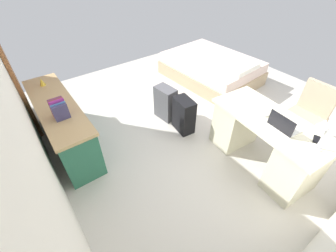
{
  "coord_description": "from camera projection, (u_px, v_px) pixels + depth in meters",
  "views": [
    {
      "loc": [
        -2.05,
        2.16,
        2.41
      ],
      "look_at": [
        -0.35,
        0.9,
        0.6
      ],
      "focal_mm": 23.77,
      "sensor_mm": 36.0,
      "label": 1
    }
  ],
  "objects": [
    {
      "name": "ground_plane",
      "position": [
        198.0,
        122.0,
        3.79
      ],
      "size": [
        5.61,
        5.61,
        0.0
      ],
      "primitive_type": "plane",
      "color": "beige"
    },
    {
      "name": "wall_back",
      "position": [
        15.0,
        110.0,
        1.93
      ],
      "size": [
        4.39,
        0.1,
        2.51
      ],
      "primitive_type": "cube",
      "color": "white",
      "rests_on": "ground_plane"
    },
    {
      "name": "door_wooden",
      "position": [
        8.0,
        66.0,
        3.13
      ],
      "size": [
        0.88,
        0.05,
        2.04
      ],
      "primitive_type": "cube",
      "color": "brown",
      "rests_on": "ground_plane"
    },
    {
      "name": "desk",
      "position": [
        264.0,
        141.0,
        2.88
      ],
      "size": [
        1.5,
        0.8,
        0.74
      ],
      "color": "beige",
      "rests_on": "ground_plane"
    },
    {
      "name": "office_chair",
      "position": [
        304.0,
        119.0,
        3.17
      ],
      "size": [
        0.52,
        0.52,
        0.94
      ],
      "color": "black",
      "rests_on": "ground_plane"
    },
    {
      "name": "credenza",
      "position": [
        63.0,
        124.0,
        3.17
      ],
      "size": [
        1.8,
        0.48,
        0.73
      ],
      "color": "#28664C",
      "rests_on": "ground_plane"
    },
    {
      "name": "bed",
      "position": [
        211.0,
        68.0,
        4.78
      ],
      "size": [
        1.98,
        1.52,
        0.58
      ],
      "color": "tan",
      "rests_on": "ground_plane"
    },
    {
      "name": "suitcase_black",
      "position": [
        184.0,
        115.0,
        3.47
      ],
      "size": [
        0.38,
        0.26,
        0.56
      ],
      "primitive_type": "cube",
      "rotation": [
        0.0,
        0.0,
        -0.12
      ],
      "color": "black",
      "rests_on": "ground_plane"
    },
    {
      "name": "suitcase_spare_grey",
      "position": [
        166.0,
        103.0,
        3.72
      ],
      "size": [
        0.38,
        0.26,
        0.57
      ],
      "primitive_type": "cube",
      "rotation": [
        0.0,
        0.0,
        0.11
      ],
      "color": "#4C4C51",
      "rests_on": "ground_plane"
    },
    {
      "name": "laptop",
      "position": [
        283.0,
        126.0,
        2.49
      ],
      "size": [
        0.33,
        0.25,
        0.21
      ],
      "color": "silver",
      "rests_on": "desk"
    },
    {
      "name": "computer_mouse",
      "position": [
        266.0,
        115.0,
        2.7
      ],
      "size": [
        0.07,
        0.11,
        0.03
      ],
      "primitive_type": "ellipsoid",
      "rotation": [
        0.0,
        0.0,
        -0.1
      ],
      "color": "white",
      "rests_on": "desk"
    },
    {
      "name": "cell_phone_near_laptop",
      "position": [
        317.0,
        139.0,
        2.39
      ],
      "size": [
        0.11,
        0.15,
        0.01
      ],
      "primitive_type": "cube",
      "rotation": [
        0.0,
        0.0,
        0.36
      ],
      "color": "black",
      "rests_on": "desk"
    },
    {
      "name": "desk_lamp",
      "position": [
        323.0,
        128.0,
        2.15
      ],
      "size": [
        0.16,
        0.11,
        0.34
      ],
      "color": "silver",
      "rests_on": "desk"
    },
    {
      "name": "book_row",
      "position": [
        59.0,
        109.0,
        2.66
      ],
      "size": [
        0.2,
        0.17,
        0.23
      ],
      "color": "#3A375F",
      "rests_on": "credenza"
    },
    {
      "name": "figurine_small",
      "position": [
        42.0,
        82.0,
        3.26
      ],
      "size": [
        0.08,
        0.08,
        0.11
      ],
      "primitive_type": "cone",
      "color": "gold",
      "rests_on": "credenza"
    }
  ]
}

